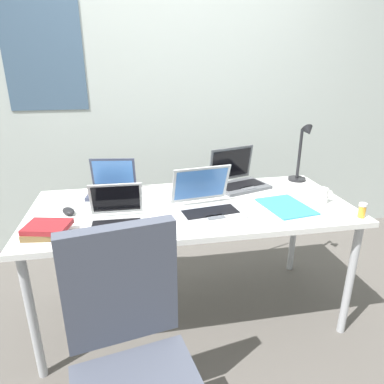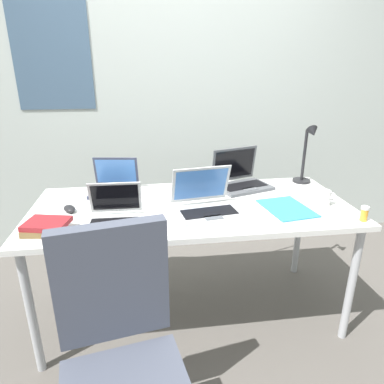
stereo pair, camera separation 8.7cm
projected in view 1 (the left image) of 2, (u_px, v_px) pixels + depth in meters
name	position (u px, v px, depth m)	size (l,w,h in m)	color
ground_plane	(192.00, 310.00, 2.22)	(12.00, 12.00, 0.00)	#56514C
wall_back	(167.00, 90.00, 2.77)	(6.00, 0.13, 2.60)	#B2BCB7
desk	(192.00, 214.00, 1.98)	(1.80, 0.80, 0.74)	white
desk_lamp	(302.00, 154.00, 2.28)	(0.12, 0.18, 0.40)	black
laptop_near_mouse	(112.00, 187.00, 2.12)	(0.31, 0.27, 0.21)	#33384C
laptop_far_corner	(207.00, 204.00, 1.85)	(0.37, 0.35, 0.24)	#B7BABC
laptop_back_left	(116.00, 217.00, 1.70)	(0.27, 0.25, 0.20)	#B7BABC
laptop_mid_desk	(238.00, 179.00, 2.25)	(0.40, 0.35, 0.25)	#515459
computer_mouse	(68.00, 211.00, 1.83)	(0.06, 0.10, 0.03)	black
cell_phone	(187.00, 193.00, 2.13)	(0.06, 0.14, 0.01)	black
pill_bottle	(362.00, 210.00, 1.79)	(0.04, 0.04, 0.08)	gold
book_stack	(45.00, 230.00, 1.60)	(0.23, 0.19, 0.05)	brown
paper_folder_front_right	(286.00, 206.00, 1.93)	(0.23, 0.31, 0.01)	#338CC6
coffee_mug	(321.00, 195.00, 1.98)	(0.11, 0.08, 0.09)	white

